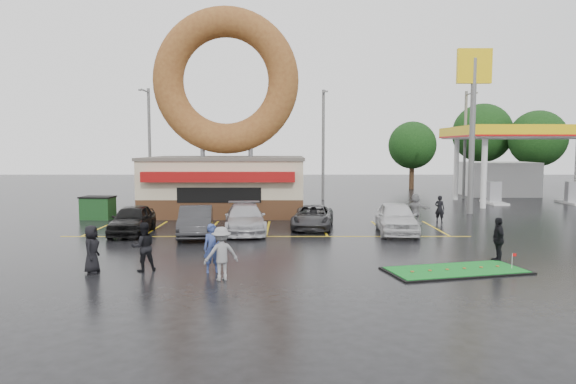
{
  "coord_description": "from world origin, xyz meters",
  "views": [
    {
      "loc": [
        1.05,
        -21.27,
        4.34
      ],
      "look_at": [
        1.08,
        3.13,
        2.2
      ],
      "focal_mm": 32.0,
      "sensor_mm": 36.0,
      "label": 1
    }
  ],
  "objects_px": {
    "car_white": "(396,218)",
    "gas_station": "(518,155)",
    "streetlight_mid": "(323,142)",
    "car_black": "(132,220)",
    "streetlight_right": "(465,142)",
    "car_grey": "(313,217)",
    "person_blue": "(212,248)",
    "shell_sign": "(473,100)",
    "person_cameraman": "(498,240)",
    "donut_shop": "(226,145)",
    "car_dgrey": "(196,221)",
    "streetlight_left": "(149,142)",
    "dumpster": "(98,208)",
    "car_silver": "(245,218)",
    "putting_green": "(456,270)"
  },
  "relations": [
    {
      "from": "person_blue",
      "to": "streetlight_left",
      "type": "bearing_deg",
      "value": 94.48
    },
    {
      "from": "streetlight_right",
      "to": "car_grey",
      "type": "xyz_separation_m",
      "value": [
        -13.59,
        -16.01,
        -4.17
      ]
    },
    {
      "from": "streetlight_right",
      "to": "person_cameraman",
      "type": "bearing_deg",
      "value": -106.16
    },
    {
      "from": "car_dgrey",
      "to": "car_silver",
      "type": "xyz_separation_m",
      "value": [
        2.31,
        1.08,
        -0.02
      ]
    },
    {
      "from": "shell_sign",
      "to": "car_black",
      "type": "xyz_separation_m",
      "value": [
        -19.69,
        -7.89,
        -6.64
      ]
    },
    {
      "from": "donut_shop",
      "to": "streetlight_left",
      "type": "relative_size",
      "value": 1.5
    },
    {
      "from": "donut_shop",
      "to": "car_white",
      "type": "height_order",
      "value": "donut_shop"
    },
    {
      "from": "donut_shop",
      "to": "streetlight_mid",
      "type": "relative_size",
      "value": 1.5
    },
    {
      "from": "car_dgrey",
      "to": "dumpster",
      "type": "relative_size",
      "value": 2.48
    },
    {
      "from": "car_black",
      "to": "dumpster",
      "type": "bearing_deg",
      "value": 121.62
    },
    {
      "from": "car_black",
      "to": "person_cameraman",
      "type": "distance_m",
      "value": 16.91
    },
    {
      "from": "person_cameraman",
      "to": "putting_green",
      "type": "distance_m",
      "value": 2.72
    },
    {
      "from": "donut_shop",
      "to": "car_white",
      "type": "relative_size",
      "value": 2.9
    },
    {
      "from": "streetlight_mid",
      "to": "car_black",
      "type": "bearing_deg",
      "value": -122.46
    },
    {
      "from": "streetlight_mid",
      "to": "streetlight_right",
      "type": "distance_m",
      "value": 12.04
    },
    {
      "from": "donut_shop",
      "to": "shell_sign",
      "type": "xyz_separation_m",
      "value": [
        16.0,
        -0.97,
        2.91
      ]
    },
    {
      "from": "car_white",
      "to": "person_cameraman",
      "type": "bearing_deg",
      "value": -63.98
    },
    {
      "from": "car_white",
      "to": "car_grey",
      "type": "bearing_deg",
      "value": 163.59
    },
    {
      "from": "streetlight_right",
      "to": "shell_sign",
      "type": "bearing_deg",
      "value": -106.83
    },
    {
      "from": "person_blue",
      "to": "putting_green",
      "type": "bearing_deg",
      "value": -14.4
    },
    {
      "from": "donut_shop",
      "to": "car_grey",
      "type": "relative_size",
      "value": 3.05
    },
    {
      "from": "car_white",
      "to": "putting_green",
      "type": "distance_m",
      "value": 8.01
    },
    {
      "from": "car_white",
      "to": "gas_station",
      "type": "bearing_deg",
      "value": 55.75
    },
    {
      "from": "shell_sign",
      "to": "car_dgrey",
      "type": "xyz_separation_m",
      "value": [
        -16.41,
        -8.5,
        -6.64
      ]
    },
    {
      "from": "gas_station",
      "to": "person_cameraman",
      "type": "relative_size",
      "value": 8.06
    },
    {
      "from": "car_white",
      "to": "person_blue",
      "type": "relative_size",
      "value": 2.74
    },
    {
      "from": "person_cameraman",
      "to": "car_black",
      "type": "bearing_deg",
      "value": -107.99
    },
    {
      "from": "dumpster",
      "to": "car_black",
      "type": "bearing_deg",
      "value": -50.23
    },
    {
      "from": "person_blue",
      "to": "dumpster",
      "type": "height_order",
      "value": "person_blue"
    },
    {
      "from": "car_dgrey",
      "to": "streetlight_right",
      "type": "bearing_deg",
      "value": 36.41
    },
    {
      "from": "shell_sign",
      "to": "car_dgrey",
      "type": "relative_size",
      "value": 2.38
    },
    {
      "from": "donut_shop",
      "to": "car_black",
      "type": "bearing_deg",
      "value": -112.61
    },
    {
      "from": "donut_shop",
      "to": "car_white",
      "type": "distance_m",
      "value": 13.4
    },
    {
      "from": "person_cameraman",
      "to": "dumpster",
      "type": "relative_size",
      "value": 0.94
    },
    {
      "from": "car_grey",
      "to": "person_cameraman",
      "type": "distance_m",
      "value": 10.4
    },
    {
      "from": "shell_sign",
      "to": "person_cameraman",
      "type": "height_order",
      "value": "shell_sign"
    },
    {
      "from": "gas_station",
      "to": "shell_sign",
      "type": "xyz_separation_m",
      "value": [
        -7.0,
        -8.94,
        3.68
      ]
    },
    {
      "from": "streetlight_left",
      "to": "car_silver",
      "type": "xyz_separation_m",
      "value": [
        8.9,
        -15.33,
        -4.06
      ]
    },
    {
      "from": "car_white",
      "to": "donut_shop",
      "type": "bearing_deg",
      "value": 142.5
    },
    {
      "from": "person_blue",
      "to": "car_grey",
      "type": "bearing_deg",
      "value": 52.58
    },
    {
      "from": "streetlight_right",
      "to": "person_blue",
      "type": "bearing_deg",
      "value": -124.33
    },
    {
      "from": "car_grey",
      "to": "person_cameraman",
      "type": "bearing_deg",
      "value": -43.25
    },
    {
      "from": "streetlight_left",
      "to": "person_blue",
      "type": "bearing_deg",
      "value": -70.36
    },
    {
      "from": "donut_shop",
      "to": "car_black",
      "type": "height_order",
      "value": "donut_shop"
    },
    {
      "from": "streetlight_right",
      "to": "car_silver",
      "type": "xyz_separation_m",
      "value": [
        -17.1,
        -17.33,
        -4.06
      ]
    },
    {
      "from": "car_grey",
      "to": "person_blue",
      "type": "xyz_separation_m",
      "value": [
        -3.96,
        -9.68,
        0.23
      ]
    },
    {
      "from": "streetlight_left",
      "to": "car_white",
      "type": "xyz_separation_m",
      "value": [
        16.54,
        -15.61,
        -3.99
      ]
    },
    {
      "from": "person_blue",
      "to": "shell_sign",
      "type": "bearing_deg",
      "value": 32.15
    },
    {
      "from": "donut_shop",
      "to": "person_blue",
      "type": "height_order",
      "value": "donut_shop"
    },
    {
      "from": "streetlight_left",
      "to": "person_cameraman",
      "type": "relative_size",
      "value": 5.32
    }
  ]
}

